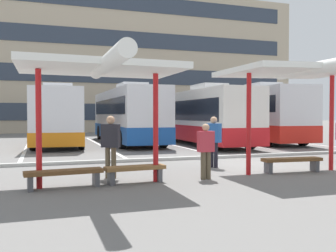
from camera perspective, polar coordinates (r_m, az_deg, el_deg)
The scene contains 20 objects.
ground_plane at distance 14.11m, azimuth 12.68°, elevation -5.57°, with size 160.00×160.00×0.00m, color slate.
terminal_building at distance 46.06m, azimuth -9.45°, elevation 8.85°, with size 41.51×14.11×17.73m.
coach_bus_0 at distance 23.33m, azimuth -16.12°, elevation 1.27°, with size 3.30×10.58×3.49m.
coach_bus_1 at distance 23.77m, azimuth -6.22°, elevation 1.45°, with size 2.55×11.18×3.63m.
coach_bus_2 at distance 22.95m, azimuth 4.73°, elevation 1.28°, with size 2.61×11.51×3.51m.
coach_bus_3 at distance 25.70m, azimuth 12.69°, elevation 1.56°, with size 3.47×11.37×3.74m.
lane_stripe_0 at distance 21.98m, azimuth -20.62°, elevation -3.02°, with size 0.16×14.00×0.01m, color white.
lane_stripe_1 at distance 22.21m, azimuth -10.15°, elevation -2.88°, with size 0.16×14.00×0.01m, color white.
lane_stripe_2 at distance 23.14m, azimuth -0.22°, elevation -2.67°, with size 0.16×14.00×0.01m, color white.
lane_stripe_3 at distance 24.71m, azimuth 8.69°, elevation -2.41°, with size 0.16×14.00×0.01m, color white.
lane_stripe_4 at distance 26.79m, azimuth 16.38°, elevation -2.14°, with size 0.16×14.00×0.01m, color white.
waiting_shelter_0 at distance 9.47m, azimuth -10.05°, elevation 8.37°, with size 3.94×4.64×3.11m.
bench_0 at distance 9.52m, azimuth -15.46°, elevation -7.07°, with size 1.89×0.60×0.45m.
bench_1 at distance 9.92m, azimuth -4.99°, elevation -6.70°, with size 1.62×0.56×0.45m.
waiting_shelter_1 at distance 12.05m, azimuth 19.10°, elevation 7.61°, with size 4.03×4.88×3.27m.
bench_2 at distance 12.27m, azimuth 18.24°, elevation -5.11°, with size 1.93×0.58×0.45m.
platform_kerb at distance 15.73m, azimuth 9.11°, elevation -4.58°, with size 44.00×0.24×0.12m, color #ADADA8.
waiting_passenger_1 at distance 10.69m, azimuth -8.69°, elevation -2.37°, with size 0.55×0.45×1.75m.
waiting_passenger_2 at distance 10.45m, azimuth 5.74°, elevation -3.30°, with size 0.45×0.22×1.54m.
waiting_passenger_3 at distance 12.79m, azimuth 6.93°, elevation -1.79°, with size 0.45×0.54×1.72m.
Camera 1 is at (-7.28, -11.95, 1.79)m, focal length 40.26 mm.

